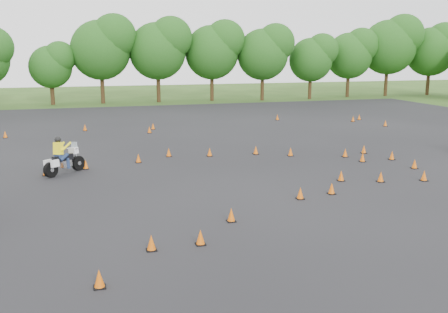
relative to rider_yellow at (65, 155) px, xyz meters
name	(u,v)px	position (x,y,z in m)	size (l,w,h in m)	color
ground	(254,210)	(6.77, -7.71, -0.91)	(140.00, 140.00, 0.00)	#2D5119
asphalt_pad	(212,173)	(6.77, -1.71, -0.91)	(62.00, 62.00, 0.00)	black
treeline	(147,62)	(7.66, 27.62, 3.71)	(86.70, 32.31, 10.82)	#1E4E16
traffic_cones	(215,169)	(6.86, -1.93, -0.68)	(36.34, 32.77, 0.45)	#DA5B09
rider_yellow	(65,155)	(0.00, 0.00, 0.00)	(2.35, 0.72, 1.81)	yellow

